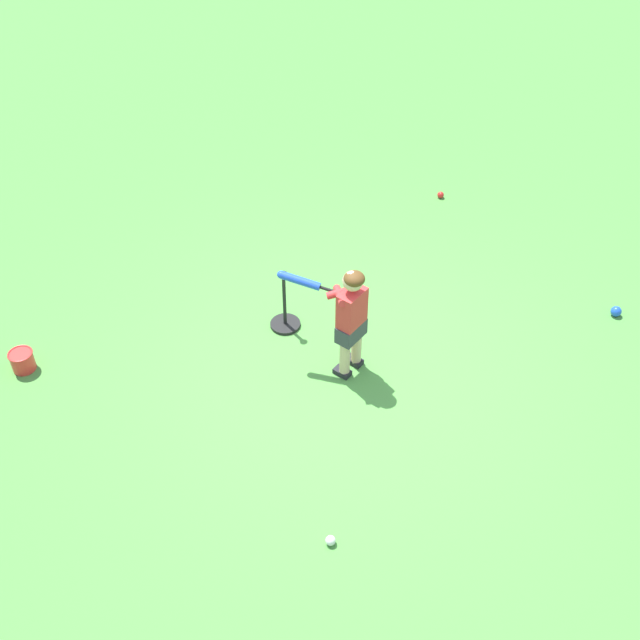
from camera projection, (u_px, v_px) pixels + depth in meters
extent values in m
plane|color=#519942|center=(345.00, 375.00, 6.97)|extent=(40.00, 40.00, 0.00)
cube|color=#232328|center=(342.00, 372.00, 6.97)|extent=(0.11, 0.16, 0.05)
cylinder|color=#DBB28E|center=(345.00, 358.00, 6.83)|extent=(0.09, 0.09, 0.34)
cube|color=#232328|center=(354.00, 361.00, 7.07)|extent=(0.11, 0.16, 0.05)
cylinder|color=#DBB28E|center=(356.00, 347.00, 6.93)|extent=(0.09, 0.09, 0.34)
cube|color=#383842|center=(351.00, 331.00, 6.72)|extent=(0.29, 0.19, 0.16)
cube|color=red|center=(352.00, 308.00, 6.55)|extent=(0.27, 0.19, 0.34)
sphere|color=#DBB28E|center=(353.00, 281.00, 6.36)|extent=(0.17, 0.17, 0.17)
ellipsoid|color=#563819|center=(354.00, 279.00, 6.34)|extent=(0.20, 0.20, 0.11)
sphere|color=blue|center=(339.00, 293.00, 6.55)|extent=(0.04, 0.04, 0.04)
cylinder|color=black|center=(328.00, 290.00, 6.57)|extent=(0.05, 0.14, 0.05)
cylinder|color=blue|center=(300.00, 281.00, 6.60)|extent=(0.13, 0.35, 0.11)
sphere|color=blue|center=(281.00, 275.00, 6.62)|extent=(0.07, 0.07, 0.07)
cylinder|color=red|center=(340.00, 296.00, 6.51)|extent=(0.28, 0.24, 0.14)
cylinder|color=red|center=(345.00, 291.00, 6.55)|extent=(0.23, 0.29, 0.14)
sphere|color=red|center=(441.00, 195.00, 9.01)|extent=(0.07, 0.07, 0.07)
sphere|color=blue|center=(616.00, 311.00, 7.52)|extent=(0.10, 0.10, 0.10)
sphere|color=white|center=(330.00, 540.00, 5.70)|extent=(0.07, 0.07, 0.07)
cylinder|color=black|center=(285.00, 324.00, 7.44)|extent=(0.28, 0.28, 0.03)
cylinder|color=black|center=(284.00, 300.00, 7.24)|extent=(0.03, 0.03, 0.55)
cone|color=black|center=(283.00, 275.00, 7.05)|extent=(0.07, 0.07, 0.04)
cylinder|color=red|center=(23.00, 361.00, 6.97)|extent=(0.20, 0.20, 0.18)
torus|color=red|center=(20.00, 354.00, 6.91)|extent=(0.22, 0.22, 0.02)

